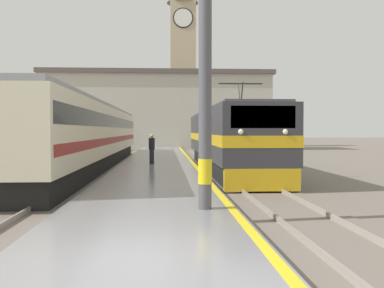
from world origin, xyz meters
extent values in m
plane|color=#70665B|center=(0.00, 30.00, 0.00)|extent=(200.00, 200.00, 0.00)
cube|color=gray|center=(0.00, 25.00, 0.19)|extent=(4.29, 140.00, 0.38)
cube|color=yellow|center=(2.00, 25.00, 0.39)|extent=(0.20, 140.00, 0.00)
cube|color=#70665B|center=(3.87, 25.00, 0.01)|extent=(2.84, 140.00, 0.02)
cube|color=gray|center=(3.15, 25.00, 0.09)|extent=(0.07, 140.00, 0.14)
cube|color=gray|center=(4.59, 25.00, 0.09)|extent=(0.07, 140.00, 0.14)
cube|color=#70665B|center=(-4.06, 25.00, 0.01)|extent=(2.84, 140.00, 0.02)
cube|color=gray|center=(-4.77, 25.00, 0.09)|extent=(0.07, 140.00, 0.14)
cube|color=gray|center=(-3.34, 25.00, 0.09)|extent=(0.07, 140.00, 0.14)
cube|color=black|center=(3.87, 18.92, 0.45)|extent=(2.46, 17.71, 0.90)
cube|color=#333338|center=(3.87, 18.92, 2.09)|extent=(2.90, 19.25, 2.39)
cube|color=gold|center=(3.87, 18.92, 1.86)|extent=(2.92, 19.27, 0.44)
cube|color=gold|center=(3.87, 9.44, 0.50)|extent=(2.75, 0.30, 0.81)
cube|color=black|center=(3.87, 9.35, 2.74)|extent=(2.32, 0.12, 0.80)
sphere|color=white|center=(3.07, 9.31, 2.21)|extent=(0.20, 0.20, 0.20)
sphere|color=white|center=(4.67, 9.31, 2.21)|extent=(0.20, 0.20, 0.20)
cube|color=#4C4C51|center=(3.87, 18.92, 3.35)|extent=(2.61, 18.29, 0.12)
cylinder|color=#333333|center=(3.87, 13.76, 3.91)|extent=(0.06, 0.63, 1.03)
cylinder|color=#333333|center=(3.87, 14.46, 3.91)|extent=(0.06, 0.63, 1.03)
cube|color=#262626|center=(3.87, 14.11, 4.41)|extent=(2.03, 0.08, 0.06)
cube|color=black|center=(-4.06, 21.16, 0.45)|extent=(2.46, 29.94, 0.90)
cube|color=beige|center=(-4.06, 21.16, 2.23)|extent=(2.90, 31.19, 2.66)
cube|color=black|center=(-4.06, 21.16, 2.76)|extent=(2.92, 30.57, 0.64)
cube|color=maroon|center=(-4.06, 21.16, 1.70)|extent=(2.92, 30.57, 0.36)
cube|color=gray|center=(-4.06, 21.16, 3.66)|extent=(2.67, 31.19, 0.20)
cylinder|color=#4C4C51|center=(1.35, 4.25, 4.70)|extent=(0.31, 0.31, 8.62)
cylinder|color=yellow|center=(1.35, 4.25, 1.28)|extent=(0.33, 0.33, 0.60)
cylinder|color=#23232D|center=(-0.34, 18.75, 0.78)|extent=(0.26, 0.26, 0.79)
cylinder|color=black|center=(-0.34, 18.75, 1.51)|extent=(0.34, 0.34, 0.66)
sphere|color=tan|center=(-0.34, 18.75, 1.95)|extent=(0.22, 0.22, 0.22)
cube|color=tan|center=(2.82, 55.02, 9.76)|extent=(3.42, 3.42, 19.52)
cylinder|color=black|center=(2.82, 53.29, 17.13)|extent=(2.69, 0.06, 2.69)
cylinder|color=white|center=(2.82, 53.26, 17.13)|extent=(2.39, 0.10, 2.39)
cube|color=#B7B2A3|center=(-0.49, 47.11, 4.29)|extent=(25.92, 7.49, 8.57)
cube|color=#564C47|center=(-0.49, 47.11, 8.82)|extent=(26.52, 8.09, 0.50)
camera|label=1|loc=(0.40, -6.40, 2.27)|focal=42.00mm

